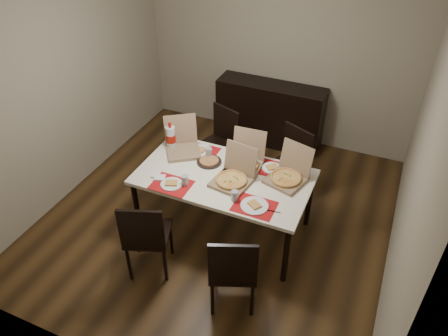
{
  "coord_description": "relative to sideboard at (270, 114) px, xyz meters",
  "views": [
    {
      "loc": [
        1.57,
        -3.45,
        3.53
      ],
      "look_at": [
        0.14,
        -0.16,
        0.85
      ],
      "focal_mm": 35.0,
      "sensor_mm": 36.0,
      "label": 1
    }
  ],
  "objects": [
    {
      "name": "chair_far_left",
      "position": [
        -0.33,
        -1.0,
        0.06
      ],
      "size": [
        0.54,
        0.54,
        0.93
      ],
      "color": "black",
      "rests_on": "ground"
    },
    {
      "name": "sideboard",
      "position": [
        0.0,
        0.0,
        0.0
      ],
      "size": [
        1.5,
        0.4,
        0.9
      ],
      "primitive_type": "cube",
      "color": "black",
      "rests_on": "ground"
    },
    {
      "name": "pizza_box_left",
      "position": [
        -0.47,
        -1.69,
        0.36
      ],
      "size": [
        0.53,
        0.54,
        0.37
      ],
      "color": "#84684C",
      "rests_on": "dining_table"
    },
    {
      "name": "chair_far_right",
      "position": [
        0.62,
        -1.1,
        0.06
      ],
      "size": [
        0.56,
        0.56,
        0.93
      ],
      "color": "black",
      "rests_on": "ground"
    },
    {
      "name": "napkin_loose",
      "position": [
        0.13,
        -2.01,
        0.31
      ],
      "size": [
        0.16,
        0.15,
        0.02
      ],
      "primitive_type": "cube",
      "rotation": [
        0.0,
        0.0,
        0.5
      ],
      "color": "white",
      "rests_on": "dining_table"
    },
    {
      "name": "pizza_box_extra",
      "position": [
        0.27,
        -1.69,
        0.36
      ],
      "size": [
        0.38,
        0.42,
        0.36
      ],
      "color": "#84684C",
      "rests_on": "dining_table"
    },
    {
      "name": "pizza_box_center",
      "position": [
        0.26,
        -1.99,
        0.36
      ],
      "size": [
        0.42,
        0.45,
        0.36
      ],
      "color": "#84684C",
      "rests_on": "dining_table"
    },
    {
      "name": "faina_plate",
      "position": [
        -0.11,
        -1.78,
        0.31
      ],
      "size": [
        0.27,
        0.27,
        0.03
      ],
      "color": "black",
      "rests_on": "dining_table"
    },
    {
      "name": "dip_bowl",
      "position": [
        0.29,
        -1.75,
        0.31
      ],
      "size": [
        0.12,
        0.12,
        0.03
      ],
      "primitive_type": "imported",
      "rotation": [
        0.0,
        0.0,
        0.07
      ],
      "color": "white",
      "rests_on": "dining_table"
    },
    {
      "name": "dining_table",
      "position": [
        0.14,
        -1.94,
        0.23
      ],
      "size": [
        1.8,
        1.0,
        0.75
      ],
      "color": "white",
      "rests_on": "ground"
    },
    {
      "name": "setting_far_left",
      "position": [
        -0.27,
        -1.64,
        0.32
      ],
      "size": [
        0.49,
        0.3,
        0.11
      ],
      "color": "#BA0C11",
      "rests_on": "dining_table"
    },
    {
      "name": "room_walls",
      "position": [
        0.0,
        -1.35,
        1.28
      ],
      "size": [
        3.84,
        4.02,
        2.62
      ],
      "color": "gray",
      "rests_on": "ground"
    },
    {
      "name": "setting_far_right",
      "position": [
        0.5,
        -1.64,
        0.32
      ],
      "size": [
        0.52,
        0.3,
        0.11
      ],
      "color": "#BA0C11",
      "rests_on": "dining_table"
    },
    {
      "name": "setting_near_left",
      "position": [
        -0.27,
        -2.27,
        0.32
      ],
      "size": [
        0.46,
        0.3,
        0.11
      ],
      "color": "#BA0C11",
      "rests_on": "dining_table"
    },
    {
      "name": "soda_bottle",
      "position": [
        -0.62,
        -1.7,
        0.44
      ],
      "size": [
        0.11,
        0.11,
        0.32
      ],
      "color": "silver",
      "rests_on": "dining_table"
    },
    {
      "name": "chair_near_left",
      "position": [
        -0.3,
        -2.81,
        0.06
      ],
      "size": [
        0.54,
        0.54,
        0.93
      ],
      "color": "black",
      "rests_on": "ground"
    },
    {
      "name": "setting_near_right",
      "position": [
        0.54,
        -2.26,
        0.32
      ],
      "size": [
        0.5,
        0.3,
        0.11
      ],
      "color": "#BA0C11",
      "rests_on": "dining_table"
    },
    {
      "name": "chair_near_right",
      "position": [
        0.62,
        -2.85,
        0.06
      ],
      "size": [
        0.55,
        0.55,
        0.93
      ],
      "color": "black",
      "rests_on": "ground"
    },
    {
      "name": "ground",
      "position": [
        0.0,
        -1.78,
        -0.46
      ],
      "size": [
        3.8,
        4.0,
        0.02
      ],
      "primitive_type": "cube",
      "color": "#472E15",
      "rests_on": "ground"
    },
    {
      "name": "pizza_box_right",
      "position": [
        0.76,
        -1.74,
        0.36
      ],
      "size": [
        0.45,
        0.48,
        0.36
      ],
      "color": "#84684C",
      "rests_on": "dining_table"
    }
  ]
}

